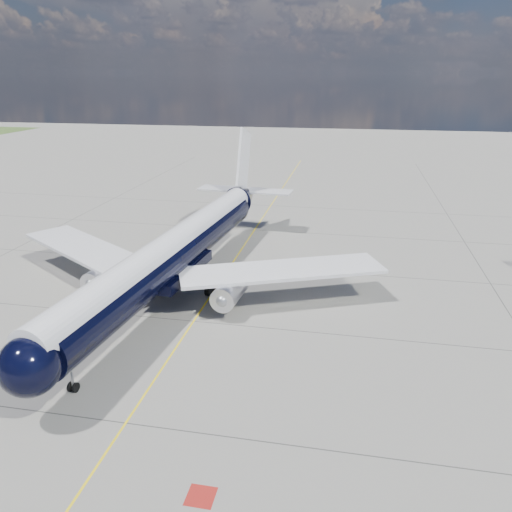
# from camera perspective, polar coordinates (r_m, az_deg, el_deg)

# --- Properties ---
(ground) EXTENTS (320.00, 320.00, 0.00)m
(ground) POSITION_cam_1_polar(r_m,az_deg,el_deg) (65.93, -1.86, 0.48)
(ground) COLOR gray
(ground) RESTS_ON ground
(taxiway_centerline) EXTENTS (0.16, 160.00, 0.01)m
(taxiway_centerline) POSITION_cam_1_polar(r_m,az_deg,el_deg) (61.38, -2.89, -1.07)
(taxiway_centerline) COLOR yellow
(taxiway_centerline) RESTS_ON ground
(red_marking) EXTENTS (1.60, 1.60, 0.01)m
(red_marking) POSITION_cam_1_polar(r_m,az_deg,el_deg) (31.04, -6.33, -25.63)
(red_marking) COLOR maroon
(red_marking) RESTS_ON ground
(main_airliner) EXTENTS (43.02, 52.57, 15.18)m
(main_airliner) POSITION_cam_1_polar(r_m,az_deg,el_deg) (53.29, -8.87, 0.75)
(main_airliner) COLOR black
(main_airliner) RESTS_ON ground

